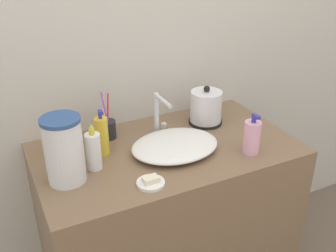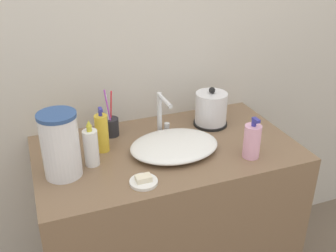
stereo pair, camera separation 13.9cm
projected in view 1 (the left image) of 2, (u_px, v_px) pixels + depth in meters
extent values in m
cube|color=beige|center=(134.00, 25.00, 1.71)|extent=(6.00, 0.04, 2.60)
cube|color=brown|center=(167.00, 226.00, 1.84)|extent=(1.09, 0.62, 0.85)
ellipsoid|color=white|center=(175.00, 145.00, 1.61)|extent=(0.37, 0.29, 0.05)
cylinder|color=silver|center=(157.00, 113.00, 1.72)|extent=(0.02, 0.02, 0.19)
cylinder|color=silver|center=(163.00, 101.00, 1.63)|extent=(0.02, 0.14, 0.02)
cylinder|color=silver|center=(164.00, 127.00, 1.77)|extent=(0.02, 0.02, 0.04)
cylinder|color=black|center=(205.00, 122.00, 1.86)|extent=(0.16, 0.16, 0.01)
cylinder|color=silver|center=(206.00, 108.00, 1.82)|extent=(0.15, 0.15, 0.16)
sphere|color=black|center=(207.00, 89.00, 1.78)|extent=(0.03, 0.03, 0.03)
cylinder|color=#232328|center=(108.00, 129.00, 1.71)|extent=(0.07, 0.07, 0.08)
cylinder|color=#B24CCC|center=(105.00, 113.00, 1.66)|extent=(0.03, 0.02, 0.19)
cylinder|color=#E5333F|center=(108.00, 112.00, 1.68)|extent=(0.02, 0.02, 0.17)
cylinder|color=white|center=(105.00, 115.00, 1.67)|extent=(0.01, 0.02, 0.17)
cylinder|color=gold|center=(102.00, 136.00, 1.57)|extent=(0.05, 0.05, 0.16)
cylinder|color=#333399|center=(100.00, 116.00, 1.53)|extent=(0.01, 0.01, 0.02)
cube|color=#333399|center=(100.00, 112.00, 1.51)|extent=(0.01, 0.03, 0.01)
cylinder|color=#EAA8C6|center=(252.00, 138.00, 1.58)|extent=(0.07, 0.07, 0.14)
cylinder|color=#333399|center=(254.00, 119.00, 1.55)|extent=(0.02, 0.02, 0.02)
cube|color=#333399|center=(256.00, 116.00, 1.53)|extent=(0.02, 0.04, 0.01)
cylinder|color=gold|center=(56.00, 140.00, 1.58)|extent=(0.05, 0.05, 0.12)
cylinder|color=black|center=(54.00, 124.00, 1.54)|extent=(0.01, 0.01, 0.02)
cube|color=black|center=(54.00, 121.00, 1.53)|extent=(0.01, 0.03, 0.01)
cylinder|color=white|center=(94.00, 152.00, 1.47)|extent=(0.06, 0.06, 0.15)
cylinder|color=gold|center=(92.00, 132.00, 1.44)|extent=(0.02, 0.02, 0.02)
cone|color=gold|center=(91.00, 127.00, 1.43)|extent=(0.02, 0.02, 0.02)
cylinder|color=white|center=(151.00, 183.00, 1.41)|extent=(0.10, 0.10, 0.01)
cube|color=#EFE5C6|center=(151.00, 179.00, 1.40)|extent=(0.06, 0.04, 0.02)
cylinder|color=silver|center=(64.00, 152.00, 1.38)|extent=(0.14, 0.14, 0.24)
cylinder|color=#2D4C84|center=(60.00, 120.00, 1.33)|extent=(0.14, 0.14, 0.01)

